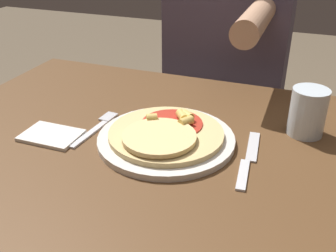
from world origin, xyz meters
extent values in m
cube|color=brown|center=(0.00, 0.00, 0.72)|extent=(1.13, 0.85, 0.03)
cylinder|color=brown|center=(-0.51, 0.36, 0.35)|extent=(0.06, 0.06, 0.71)
cylinder|color=silver|center=(0.00, 0.03, 0.74)|extent=(0.30, 0.30, 0.01)
cylinder|color=#DBBC7A|center=(0.00, 0.03, 0.76)|extent=(0.25, 0.25, 0.01)
cylinder|color=#B22D1E|center=(0.00, 0.07, 0.77)|extent=(0.14, 0.14, 0.00)
cylinder|color=#E8C881|center=(0.00, -0.01, 0.77)|extent=(0.15, 0.15, 0.01)
cylinder|color=#E5BC5B|center=(0.03, 0.07, 0.78)|extent=(0.03, 0.04, 0.02)
cylinder|color=#E5BC5B|center=(-0.04, 0.06, 0.78)|extent=(0.03, 0.03, 0.02)
cylinder|color=#E5BC5B|center=(0.02, 0.09, 0.78)|extent=(0.04, 0.04, 0.02)
cylinder|color=#E5BC5B|center=(0.03, 0.10, 0.78)|extent=(0.03, 0.03, 0.02)
cube|color=silver|center=(-0.17, 0.00, 0.74)|extent=(0.02, 0.13, 0.00)
cube|color=silver|center=(-0.17, 0.09, 0.74)|extent=(0.03, 0.05, 0.00)
cube|color=silver|center=(0.18, -0.03, 0.74)|extent=(0.03, 0.10, 0.00)
cube|color=silver|center=(0.18, 0.08, 0.74)|extent=(0.03, 0.12, 0.00)
cylinder|color=silver|center=(0.28, 0.18, 0.79)|extent=(0.08, 0.08, 0.11)
cube|color=silver|center=(-0.25, -0.04, 0.74)|extent=(0.13, 0.09, 0.01)
cylinder|color=#2D2D38|center=(-0.10, 0.64, 0.25)|extent=(0.11, 0.11, 0.50)
cylinder|color=#2D2D38|center=(0.08, 0.64, 0.25)|extent=(0.11, 0.11, 0.50)
cube|color=#4C4256|center=(-0.01, 0.64, 0.79)|extent=(0.40, 0.22, 0.58)
cylinder|color=tan|center=(0.11, 0.38, 0.93)|extent=(0.07, 0.30, 0.07)
camera|label=1|loc=(0.26, -0.66, 1.17)|focal=42.00mm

